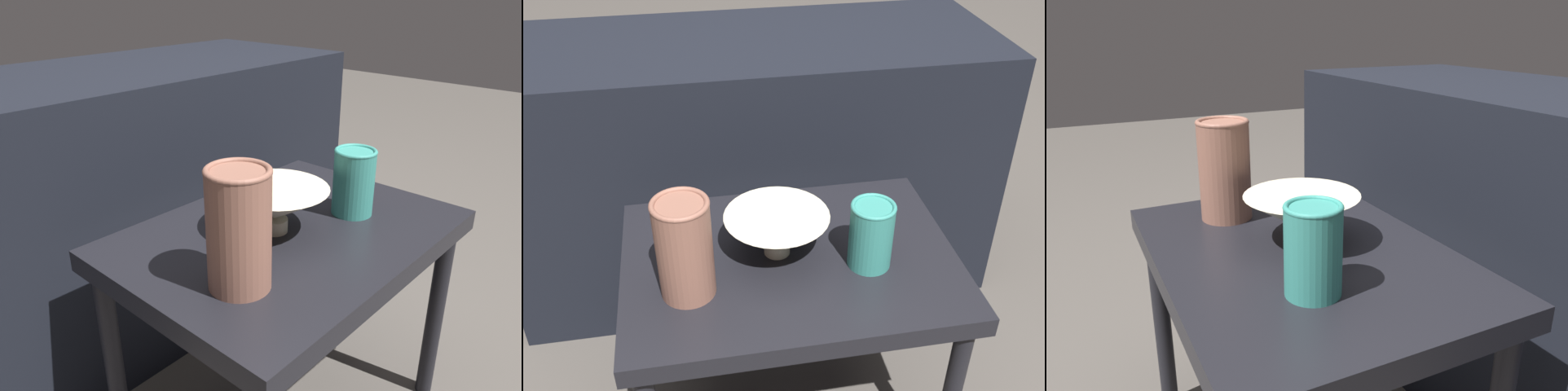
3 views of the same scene
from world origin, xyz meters
TOP-DOWN VIEW (x-y plane):
  - table at (0.00, 0.00)m, footprint 0.64×0.46m
  - couch_backdrop at (0.00, 0.57)m, footprint 1.28×0.50m
  - bowl at (-0.02, 0.02)m, footprint 0.20×0.20m
  - vase_textured_left at (-0.20, -0.06)m, footprint 0.10×0.10m
  - vase_colorful_right at (0.14, -0.05)m, footprint 0.08×0.08m

SIDE VIEW (x-z plane):
  - couch_backdrop at x=0.00m, z-range 0.00..0.71m
  - table at x=0.00m, z-range 0.18..0.65m
  - bowl at x=-0.02m, z-range 0.48..0.57m
  - vase_colorful_right at x=0.14m, z-range 0.47..0.61m
  - vase_textured_left at x=-0.20m, z-range 0.48..0.67m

